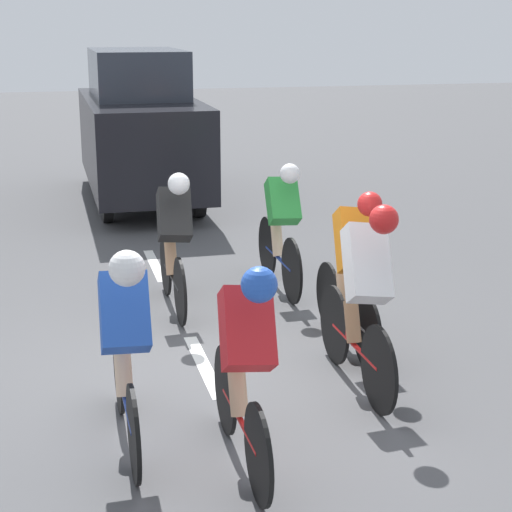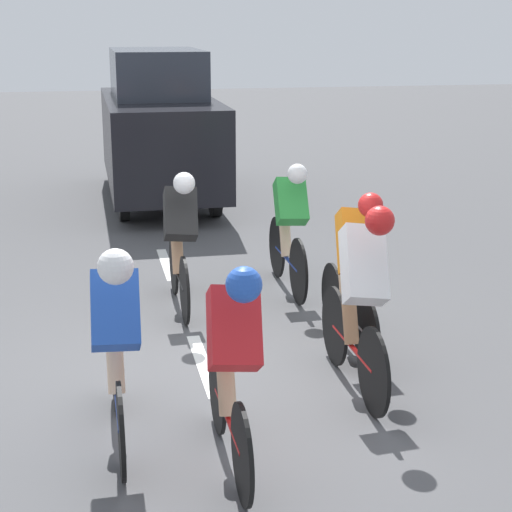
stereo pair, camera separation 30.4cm
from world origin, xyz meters
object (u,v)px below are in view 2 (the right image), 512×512
cyclist_green (290,225)px  cyclist_blue (116,339)px  cyclist_orange (355,267)px  support_car (159,127)px  cyclist_black (180,237)px  cyclist_white (361,294)px  cyclist_red (233,360)px

cyclist_green → cyclist_blue: cyclist_blue is taller
cyclist_orange → support_car: support_car is taller
cyclist_orange → cyclist_blue: 2.53m
cyclist_black → support_car: bearing=-93.3°
cyclist_green → cyclist_blue: size_ratio=1.01×
cyclist_white → cyclist_green: bearing=-91.6°
cyclist_blue → cyclist_white: (-1.91, -0.54, 0.03)m
cyclist_black → cyclist_red: cyclist_black is taller
cyclist_black → cyclist_white: cyclist_white is taller
cyclist_white → cyclist_red: size_ratio=1.05×
cyclist_green → support_car: support_car is taller
cyclist_blue → cyclist_black: bearing=-105.1°
cyclist_orange → support_car: bearing=-81.5°
cyclist_green → cyclist_black: bearing=17.3°
cyclist_white → support_car: size_ratio=0.38×
cyclist_blue → cyclist_white: cyclist_white is taller
cyclist_green → cyclist_blue: 3.76m
cyclist_black → cyclist_orange: bearing=133.7°
cyclist_blue → support_car: 8.48m
cyclist_orange → cyclist_red: 2.33m
cyclist_green → cyclist_white: (0.08, 2.65, 0.08)m
cyclist_green → cyclist_white: size_ratio=1.01×
cyclist_green → support_car: (0.91, -5.22, 0.44)m
cyclist_black → cyclist_orange: cyclist_orange is taller
cyclist_black → cyclist_green: cyclist_black is taller
cyclist_green → cyclist_blue: bearing=58.1°
support_car → cyclist_white: bearing=96.0°
cyclist_red → support_car: support_car is taller
cyclist_black → support_car: 5.63m
cyclist_blue → support_car: support_car is taller
cyclist_green → cyclist_orange: cyclist_orange is taller
cyclist_orange → cyclist_white: cyclist_white is taller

